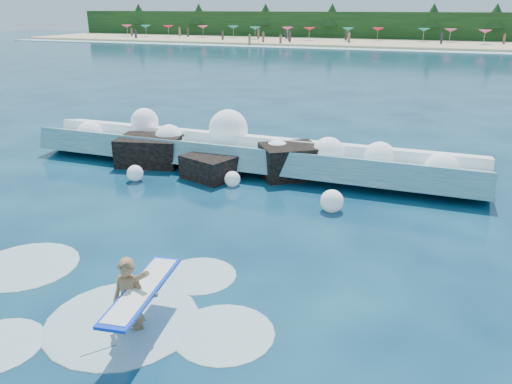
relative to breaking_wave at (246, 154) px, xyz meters
The scene contains 11 objects.
ground 7.55m from the breaking_wave, 82.51° to the right, with size 200.00×200.00×0.00m, color #082541.
beach 70.54m from the breaking_wave, 89.20° to the left, with size 140.00×20.00×0.40m, color tan.
wet_band 59.54m from the breaking_wave, 89.05° to the left, with size 140.00×5.00×0.08m, color silver.
treeline 80.56m from the breaking_wave, 89.30° to the left, with size 140.00×4.00×5.00m, color black.
breaking_wave is the anchor object (origin of this frame).
rock_cluster 1.46m from the breaking_wave, 142.37° to the right, with size 8.36×3.40×1.41m.
surfer_with_board 10.75m from the breaking_wave, 79.93° to the right, with size 1.11×3.02×1.88m.
wave_spray 0.48m from the breaking_wave, 17.25° to the right, with size 15.35×5.02×2.15m.
surf_foam 10.17m from the breaking_wave, 84.61° to the right, with size 9.14×5.46×0.16m.
beach_umbrellas 72.40m from the breaking_wave, 89.28° to the left, with size 110.38×6.26×0.50m.
beachgoers 69.56m from the breaking_wave, 84.60° to the left, with size 101.58×13.91×1.94m.
Camera 1 is at (6.00, -9.95, 5.97)m, focal length 35.00 mm.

